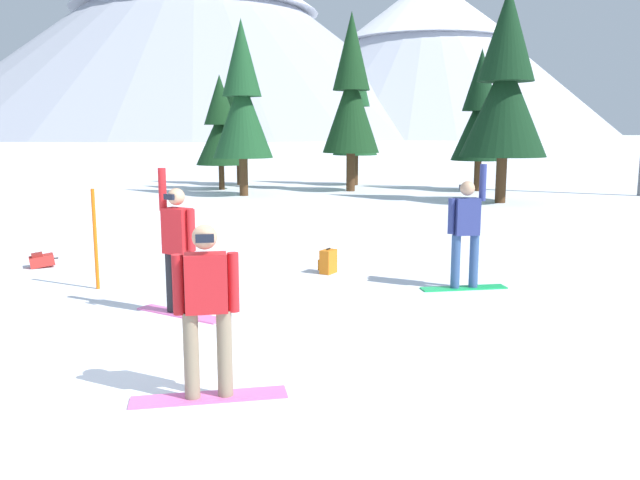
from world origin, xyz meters
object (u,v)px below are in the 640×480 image
pine_tree_twin (220,127)px  pine_tree_broad (480,114)px  snowboarder_background (466,230)px  pine_tree_young (505,87)px  trail_marker_pole (95,239)px  pine_tree_tall (242,101)px  pine_tree_short (239,114)px  backpack_red (41,260)px  snowboarder_midground (178,246)px  pine_tree_leaning (355,110)px  pine_tree_slender (351,95)px  snowboarder_foreground (207,308)px  backpack_orange (328,262)px

pine_tree_twin → pine_tree_broad: (11.10, 1.97, 0.55)m
snowboarder_background → pine_tree_young: pine_tree_young is taller
trail_marker_pole → pine_tree_tall: 15.98m
pine_tree_short → pine_tree_twin: size_ratio=1.24×
backpack_red → trail_marker_pole: 2.52m
snowboarder_midground → trail_marker_pole: (-2.01, 1.11, -0.16)m
pine_tree_tall → pine_tree_leaning: (3.44, 6.15, -0.20)m
snowboarder_midground → trail_marker_pole: 2.30m
backpack_red → pine_tree_slender: pine_tree_slender is taller
pine_tree_short → pine_tree_twin: pine_tree_short is taller
snowboarder_midground → snowboarder_foreground: bearing=-59.6°
trail_marker_pole → pine_tree_twin: (-4.91, 17.79, 1.90)m
pine_tree_short → pine_tree_slender: 6.20m
snowboarder_foreground → pine_tree_young: pine_tree_young is taller
snowboarder_background → pine_tree_twin: bearing=123.5°
snowboarder_background → trail_marker_pole: size_ratio=1.24×
snowboarder_foreground → pine_tree_slender: bearing=97.1°
snowboarder_background → pine_tree_leaning: (-5.51, 20.15, 2.58)m
snowboarder_foreground → pine_tree_broad: size_ratio=0.29×
pine_tree_short → pine_tree_young: 13.14m
pine_tree_tall → snowboarder_foreground: bearing=-71.1°
backpack_red → pine_tree_slender: (2.86, 17.08, 3.97)m
snowboarder_midground → backpack_red: size_ratio=3.73×
pine_tree_short → pine_tree_young: (12.00, -5.28, 0.74)m
pine_tree_young → pine_tree_tall: pine_tree_young is taller
pine_tree_young → pine_tree_leaning: (-6.57, 6.45, -0.57)m
snowboarder_midground → pine_tree_slender: (-1.19, 19.51, 3.11)m
backpack_red → pine_tree_short: bearing=98.8°
backpack_red → pine_tree_leaning: pine_tree_leaning is taller
pine_tree_young → pine_tree_twin: bearing=167.3°
pine_tree_twin → backpack_red: bearing=-80.1°
pine_tree_twin → backpack_orange: bearing=-62.0°
pine_tree_tall → snowboarder_midground: bearing=-73.1°
trail_marker_pole → backpack_red: bearing=147.2°
snowboarder_background → backpack_orange: size_ratio=4.38×
trail_marker_pole → pine_tree_young: size_ratio=0.22×
pine_tree_broad → pine_tree_leaning: pine_tree_leaning is taller
backpack_orange → pine_tree_short: pine_tree_short is taller
snowboarder_midground → pine_tree_leaning: 22.87m
snowboarder_background → pine_tree_young: 14.10m
snowboarder_midground → pine_tree_twin: 20.20m
pine_tree_broad → pine_tree_short: bearing=176.8°
backpack_orange → pine_tree_twin: pine_tree_twin is taller
pine_tree_young → pine_tree_broad: pine_tree_young is taller
trail_marker_pole → pine_tree_young: bearing=65.1°
snowboarder_midground → pine_tree_twin: size_ratio=0.42×
snowboarder_background → pine_tree_leaning: 21.05m
snowboarder_background → pine_tree_broad: 18.50m
pine_tree_young → pine_tree_broad: 4.80m
pine_tree_tall → pine_tree_broad: (9.20, 4.35, -0.48)m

